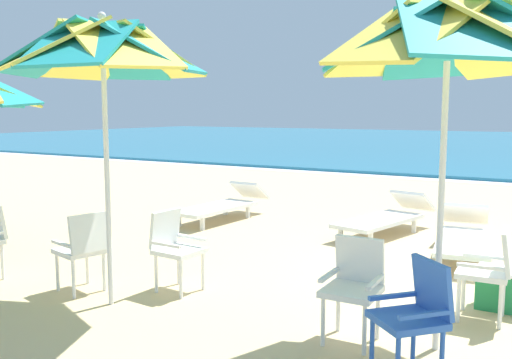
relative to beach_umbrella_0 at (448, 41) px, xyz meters
The scene contains 12 objects.
ground_plane 3.25m from the beach_umbrella_0, 84.20° to the left, with size 80.00×80.00×0.00m, color #D3B784.
beach_umbrella_0 is the anchor object (origin of this frame).
plastic_chair_0 2.06m from the beach_umbrella_0, 166.00° to the right, with size 0.45×0.48×0.87m.
plastic_chair_1 2.16m from the beach_umbrella_0, 72.52° to the left, with size 0.49×0.46×0.87m.
plastic_chair_2 2.03m from the beach_umbrella_0, 92.57° to the right, with size 0.63×0.63×0.87m.
beach_umbrella_1 3.10m from the beach_umbrella_0, 169.43° to the right, with size 2.01×2.01×2.85m.
plastic_chair_3 4.08m from the beach_umbrella_0, behind, with size 0.56×0.53×0.87m.
plastic_chair_4 3.39m from the beach_umbrella_0, behind, with size 0.50×0.47×0.87m.
sun_lounger_1 3.81m from the beach_umbrella_0, 96.37° to the left, with size 0.94×2.21×0.62m.
sun_lounger_2 4.76m from the beach_umbrella_0, 112.85° to the left, with size 1.09×2.23×0.62m.
sun_lounger_3 6.12m from the beach_umbrella_0, 141.60° to the left, with size 0.77×2.18×0.62m.
cooler_box 2.61m from the beach_umbrella_0, 74.47° to the left, with size 0.50×0.34×0.40m.
Camera 1 is at (0.72, -6.59, 1.93)m, focal length 39.04 mm.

